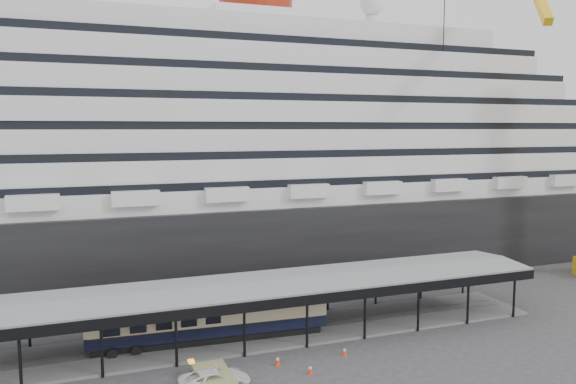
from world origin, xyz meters
name	(u,v)px	position (x,y,z in m)	size (l,w,h in m)	color
ground	(280,356)	(0.00, 0.00, 0.00)	(200.00, 200.00, 0.00)	#363639
cruise_ship	(200,136)	(0.05, 32.00, 18.35)	(130.00, 30.00, 43.90)	black
platform_canopy	(262,311)	(0.00, 5.00, 2.36)	(56.00, 9.18, 5.30)	slate
port_truck	(215,380)	(-6.64, -4.12, 0.75)	(2.47, 5.36, 1.49)	white
pullman_carriage	(210,315)	(-4.95, 5.00, 2.57)	(21.64, 4.08, 21.12)	black
traffic_cone_left	(278,360)	(-0.82, -1.74, 0.42)	(0.53, 0.53, 0.84)	#F9360D
traffic_cone_mid	(310,369)	(1.06, -4.20, 0.40)	(0.45, 0.45, 0.80)	#FA370D
traffic_cone_right	(345,351)	(5.25, -1.89, 0.40)	(0.47, 0.47, 0.80)	#FA3F0D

